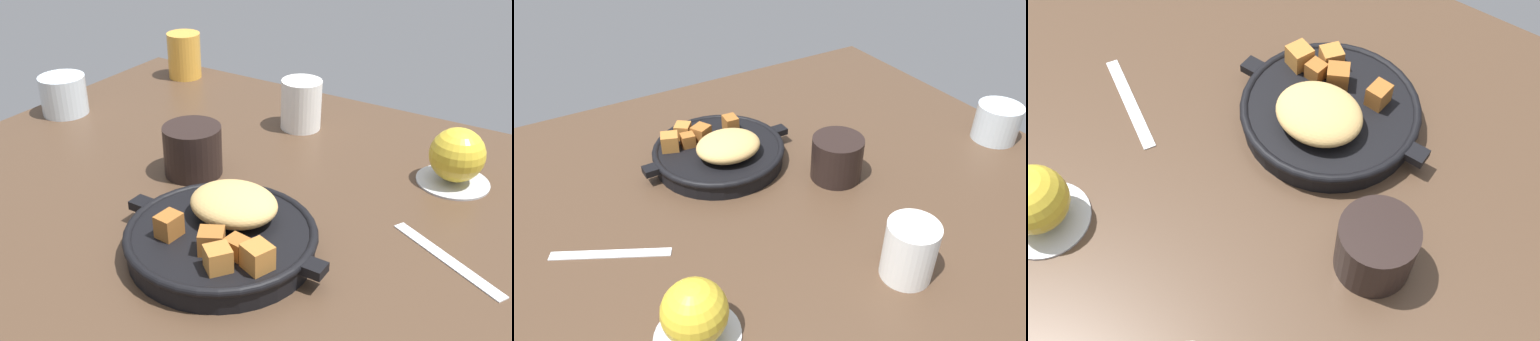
{
  "view_description": "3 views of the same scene",
  "coord_description": "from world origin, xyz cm",
  "views": [
    {
      "loc": [
        37.25,
        -60.49,
        44.65
      ],
      "look_at": [
        -2.2,
        1.74,
        4.59
      ],
      "focal_mm": 42.77,
      "sensor_mm": 36.0,
      "label": 1
    },
    {
      "loc": [
        31.48,
        57.5,
        50.74
      ],
      "look_at": [
        -2.82,
        0.44,
        3.64
      ],
      "focal_mm": 34.68,
      "sensor_mm": 36.0,
      "label": 2
    },
    {
      "loc": [
        -23.65,
        32.98,
        61.13
      ],
      "look_at": [
        -1.03,
        1.85,
        5.37
      ],
      "focal_mm": 41.34,
      "sensor_mm": 36.0,
      "label": 3
    }
  ],
  "objects": [
    {
      "name": "saucer_plate",
      "position": [
        19.87,
        21.31,
        0.3
      ],
      "size": [
        10.65,
        10.65,
        0.6
      ],
      "primitive_type": "cylinder",
      "color": "#B7BABF",
      "rests_on": "ground_plane"
    },
    {
      "name": "coffee_mug_dark",
      "position": [
        -14.43,
        3.32,
        3.79
      ],
      "size": [
        8.78,
        8.78,
        7.59
      ],
      "primitive_type": "cylinder",
      "color": "black",
      "rests_on": "ground_plane"
    },
    {
      "name": "butter_knife",
      "position": [
        24.86,
        2.15,
        0.18
      ],
      "size": [
        15.99,
        9.52,
        0.36
      ],
      "primitive_type": "cube",
      "rotation": [
        0.0,
        0.0,
        -0.49
      ],
      "color": "silver",
      "rests_on": "ground_plane"
    },
    {
      "name": "cast_iron_skillet",
      "position": [
        0.99,
        -10.77,
        2.53
      ],
      "size": [
        27.97,
        23.65,
        7.09
      ],
      "color": "black",
      "rests_on": "ground_plane"
    },
    {
      "name": "ground_plane",
      "position": [
        0.0,
        0.0,
        -1.2
      ],
      "size": [
        111.39,
        86.95,
        2.4
      ],
      "primitive_type": "cube",
      "color": "#473323"
    },
    {
      "name": "red_apple",
      "position": [
        19.87,
        21.31,
        4.61
      ],
      "size": [
        8.02,
        8.02,
        8.02
      ],
      "primitive_type": "sphere",
      "color": "gold",
      "rests_on": "saucer_plate"
    }
  ]
}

